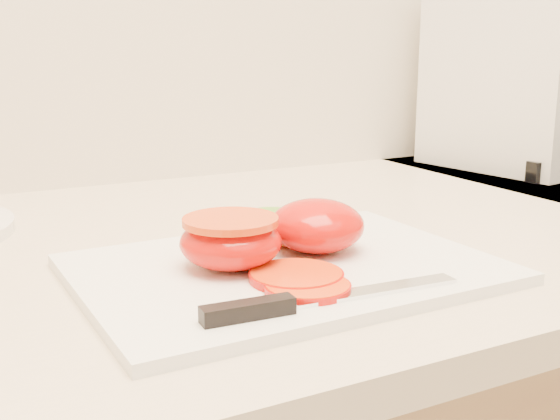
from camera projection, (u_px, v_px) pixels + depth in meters
name	position (u px, v px, depth m)	size (l,w,h in m)	color
cutting_board	(285.00, 269.00, 0.60)	(0.35, 0.25, 0.01)	white
tomato_half_dome	(317.00, 225.00, 0.63)	(0.09, 0.09, 0.05)	#D50502
tomato_half_cut	(231.00, 240.00, 0.58)	(0.09, 0.09, 0.04)	#D50502
tomato_slice_0	(296.00, 276.00, 0.56)	(0.07, 0.07, 0.01)	#DC4416
tomato_slice_1	(307.00, 287.00, 0.53)	(0.06, 0.06, 0.01)	#DC4416
lettuce_leaf_0	(273.00, 226.00, 0.67)	(0.10, 0.07, 0.02)	#58A32B
knife	(301.00, 302.00, 0.50)	(0.21, 0.03, 0.01)	silver
appliance	(523.00, 71.00, 1.09)	(0.20, 0.25, 0.30)	silver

